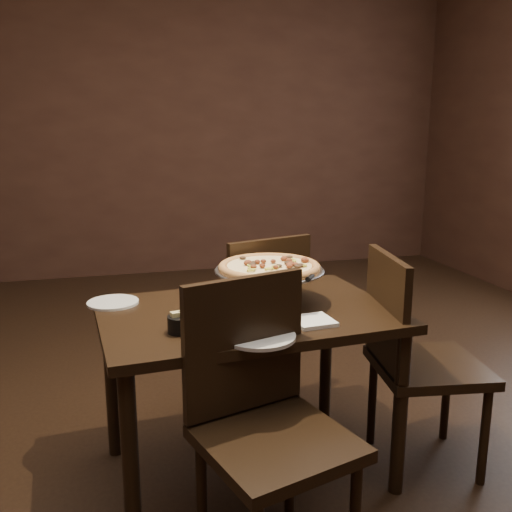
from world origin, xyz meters
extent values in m
cube|color=black|center=(0.00, 0.00, -0.01)|extent=(6.00, 7.00, 0.02)
cube|color=black|center=(0.00, 3.51, 1.40)|extent=(6.00, 0.02, 2.80)
cube|color=black|center=(0.01, -0.10, 0.72)|extent=(1.24, 0.87, 0.04)
cylinder|color=black|center=(-0.50, -0.47, 0.35)|extent=(0.06, 0.06, 0.70)
cylinder|color=black|center=(0.57, -0.40, 0.35)|extent=(0.06, 0.06, 0.70)
cylinder|color=black|center=(-0.55, 0.19, 0.35)|extent=(0.06, 0.06, 0.70)
cylinder|color=black|center=(0.52, 0.27, 0.35)|extent=(0.06, 0.06, 0.70)
cylinder|color=silver|center=(0.12, -0.04, 0.74)|extent=(0.16, 0.16, 0.01)
cylinder|color=silver|center=(0.12, -0.04, 0.81)|extent=(0.03, 0.03, 0.12)
cylinder|color=silver|center=(0.12, -0.04, 0.88)|extent=(0.11, 0.11, 0.01)
cylinder|color=#959599|center=(0.12, -0.04, 0.88)|extent=(0.45, 0.45, 0.01)
torus|color=#959599|center=(0.12, -0.04, 0.88)|extent=(0.46, 0.46, 0.01)
cylinder|color=brown|center=(0.12, -0.04, 0.89)|extent=(0.42, 0.42, 0.01)
torus|color=brown|center=(0.12, -0.04, 0.90)|extent=(0.43, 0.43, 0.04)
cylinder|color=#DCB979|center=(0.12, -0.04, 0.90)|extent=(0.36, 0.36, 0.01)
cylinder|color=beige|center=(-0.19, -0.32, 0.78)|extent=(0.05, 0.05, 0.07)
cylinder|color=silver|center=(-0.19, -0.32, 0.82)|extent=(0.06, 0.06, 0.02)
ellipsoid|color=silver|center=(-0.19, -0.32, 0.83)|extent=(0.03, 0.03, 0.01)
cylinder|color=maroon|center=(-0.10, -0.33, 0.78)|extent=(0.05, 0.05, 0.07)
cylinder|color=silver|center=(-0.10, -0.33, 0.82)|extent=(0.06, 0.06, 0.02)
ellipsoid|color=silver|center=(-0.10, -0.33, 0.84)|extent=(0.03, 0.03, 0.01)
cylinder|color=black|center=(-0.28, -0.28, 0.77)|extent=(0.10, 0.10, 0.06)
cube|color=#CEC277|center=(-0.30, -0.28, 0.78)|extent=(0.04, 0.04, 0.07)
cube|color=#CEC277|center=(-0.27, -0.28, 0.78)|extent=(0.04, 0.04, 0.07)
cube|color=white|center=(0.21, -0.32, 0.75)|extent=(0.16, 0.16, 0.02)
cylinder|color=silver|center=(-0.52, 0.13, 0.74)|extent=(0.22, 0.22, 0.01)
cylinder|color=silver|center=(-0.03, -0.42, 0.75)|extent=(0.26, 0.26, 0.01)
cone|color=silver|center=(0.25, -0.20, 0.89)|extent=(0.17, 0.17, 0.00)
cylinder|color=black|center=(0.25, -0.20, 0.89)|extent=(0.09, 0.12, 0.02)
cube|color=black|center=(0.16, 0.46, 0.46)|extent=(0.55, 0.55, 0.04)
cube|color=black|center=(0.21, 0.26, 0.72)|extent=(0.44, 0.15, 0.47)
cylinder|color=black|center=(0.28, 0.68, 0.22)|extent=(0.04, 0.04, 0.44)
cylinder|color=black|center=(-0.06, 0.58, 0.22)|extent=(0.04, 0.04, 0.44)
cylinder|color=black|center=(0.38, 0.33, 0.22)|extent=(0.04, 0.04, 0.44)
cylinder|color=black|center=(0.03, 0.23, 0.22)|extent=(0.04, 0.04, 0.44)
cube|color=black|center=(-0.03, -0.66, 0.47)|extent=(0.57, 0.57, 0.04)
cube|color=black|center=(-0.09, -0.46, 0.74)|extent=(0.45, 0.16, 0.48)
cylinder|color=black|center=(-0.26, -0.54, 0.22)|extent=(0.04, 0.04, 0.45)
cylinder|color=black|center=(0.09, -0.43, 0.22)|extent=(0.04, 0.04, 0.45)
cube|color=black|center=(0.78, -0.24, 0.46)|extent=(0.51, 0.51, 0.04)
cube|color=black|center=(0.58, -0.21, 0.73)|extent=(0.10, 0.45, 0.47)
cylinder|color=black|center=(0.94, -0.44, 0.22)|extent=(0.04, 0.04, 0.44)
cylinder|color=black|center=(0.99, -0.08, 0.22)|extent=(0.04, 0.04, 0.44)
cylinder|color=black|center=(0.58, -0.39, 0.22)|extent=(0.04, 0.04, 0.44)
cylinder|color=black|center=(0.63, -0.03, 0.22)|extent=(0.04, 0.04, 0.44)
camera|label=1|loc=(-0.53, -2.26, 1.48)|focal=40.00mm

